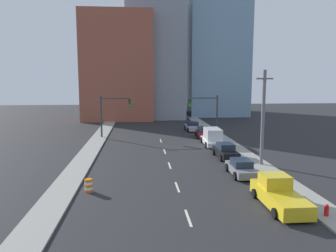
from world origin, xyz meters
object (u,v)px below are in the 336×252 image
object	(u,v)px
sedan_black	(225,151)
sedan_silver	(193,126)
sedan_maroon	(203,133)
utility_pole_right_mid	(263,117)
fire_hydrant	(326,211)
sedan_gray	(241,168)
box_truck_white	(212,137)
pickup_truck_yellow	(279,194)
traffic_signal_right	(209,110)
traffic_signal_left	(110,110)
traffic_barrel	(89,185)

from	to	relation	value
sedan_black	sedan_silver	world-z (taller)	sedan_black
sedan_maroon	sedan_silver	xyz separation A→B (m)	(-0.54, 6.24, -0.00)
utility_pole_right_mid	sedan_maroon	xyz separation A→B (m)	(-2.46, 15.63, -3.90)
fire_hydrant	sedan_gray	distance (m)	9.23
sedan_gray	sedan_maroon	distance (m)	18.57
box_truck_white	sedan_maroon	bearing A→B (deg)	91.84
pickup_truck_yellow	sedan_black	xyz separation A→B (m)	(0.04, 13.19, -0.07)
utility_pole_right_mid	sedan_black	world-z (taller)	utility_pole_right_mid
sedan_gray	sedan_black	bearing A→B (deg)	87.60
utility_pole_right_mid	sedan_gray	bearing A→B (deg)	-134.30
utility_pole_right_mid	sedan_gray	world-z (taller)	utility_pole_right_mid
fire_hydrant	sedan_gray	size ratio (longest dim) A/B	0.20
traffic_signal_right	sedan_maroon	bearing A→B (deg)	-135.98
sedan_silver	sedan_black	bearing A→B (deg)	-90.57
traffic_signal_right	sedan_gray	world-z (taller)	traffic_signal_right
sedan_black	sedan_maroon	distance (m)	12.27
sedan_maroon	sedan_silver	world-z (taller)	sedan_maroon
traffic_signal_left	fire_hydrant	xyz separation A→B (m)	(14.87, -28.36, -3.41)
utility_pole_right_mid	traffic_signal_left	bearing A→B (deg)	133.16
sedan_black	box_truck_white	bearing A→B (deg)	86.91
traffic_barrel	pickup_truck_yellow	world-z (taller)	pickup_truck_yellow
traffic_signal_right	sedan_maroon	xyz separation A→B (m)	(-0.87, -0.84, -3.14)
sedan_black	box_truck_white	distance (m)	6.54
sedan_silver	sedan_maroon	bearing A→B (deg)	-87.00
fire_hydrant	pickup_truck_yellow	world-z (taller)	pickup_truck_yellow
sedan_silver	traffic_barrel	bearing A→B (deg)	-115.31
utility_pole_right_mid	sedan_gray	xyz separation A→B (m)	(-2.86, -2.93, -3.95)
traffic_barrel	sedan_silver	size ratio (longest dim) A/B	0.22
fire_hydrant	box_truck_white	world-z (taller)	box_truck_white
traffic_barrel	pickup_truck_yellow	xyz separation A→B (m)	(12.49, -3.73, 0.29)
utility_pole_right_mid	traffic_barrel	world-z (taller)	utility_pole_right_mid
sedan_maroon	sedan_silver	distance (m)	6.26
utility_pole_right_mid	traffic_barrel	bearing A→B (deg)	-157.98
traffic_signal_right	sedan_black	size ratio (longest dim) A/B	1.31
traffic_barrel	sedan_gray	xyz separation A→B (m)	(12.22, 3.16, 0.15)
traffic_signal_left	box_truck_white	bearing A→B (deg)	-26.87
pickup_truck_yellow	sedan_maroon	distance (m)	25.46
pickup_truck_yellow	box_truck_white	world-z (taller)	box_truck_white
traffic_signal_right	sedan_silver	size ratio (longest dim) A/B	1.36
traffic_signal_left	pickup_truck_yellow	bearing A→B (deg)	-63.95
traffic_signal_left	traffic_barrel	xyz separation A→B (m)	(0.38, -22.58, -3.35)
traffic_signal_left	traffic_barrel	distance (m)	22.83
traffic_signal_left	sedan_black	distance (m)	18.66
utility_pole_right_mid	fire_hydrant	size ratio (longest dim) A/B	10.65
sedan_silver	sedan_gray	bearing A→B (deg)	-91.63
fire_hydrant	pickup_truck_yellow	xyz separation A→B (m)	(-2.00, 2.05, 0.35)
sedan_maroon	sedan_black	bearing A→B (deg)	-87.63
pickup_truck_yellow	fire_hydrant	bearing A→B (deg)	-45.84
sedan_black	sedan_maroon	bearing A→B (deg)	87.30
traffic_signal_right	traffic_barrel	world-z (taller)	traffic_signal_right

